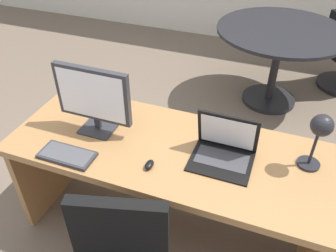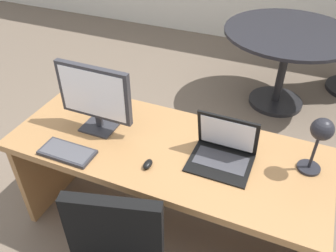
{
  "view_description": "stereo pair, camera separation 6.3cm",
  "coord_description": "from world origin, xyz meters",
  "px_view_note": "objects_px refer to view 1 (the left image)",
  "views": [
    {
      "loc": [
        0.54,
        -1.4,
        2.04
      ],
      "look_at": [
        0.0,
        0.04,
        0.87
      ],
      "focal_mm": 37.32,
      "sensor_mm": 36.0,
      "label": 1
    },
    {
      "loc": [
        0.6,
        -1.38,
        2.04
      ],
      "look_at": [
        0.0,
        0.04,
        0.87
      ],
      "focal_mm": 37.32,
      "sensor_mm": 36.0,
      "label": 2
    }
  ],
  "objects_px": {
    "mouse": "(149,165)",
    "desk_lamp": "(320,132)",
    "laptop": "(225,145)",
    "keyboard": "(67,155)",
    "monitor": "(93,97)",
    "meeting_table": "(279,48)",
    "desk": "(168,166)"
  },
  "relations": [
    {
      "from": "desk",
      "to": "desk_lamp",
      "type": "bearing_deg",
      "value": 4.35
    },
    {
      "from": "meeting_table",
      "to": "desk_lamp",
      "type": "bearing_deg",
      "value": -79.71
    },
    {
      "from": "keyboard",
      "to": "desk_lamp",
      "type": "bearing_deg",
      "value": 16.71
    },
    {
      "from": "monitor",
      "to": "mouse",
      "type": "relative_size",
      "value": 6.03
    },
    {
      "from": "desk",
      "to": "meeting_table",
      "type": "xyz_separation_m",
      "value": [
        0.44,
        1.85,
        0.05
      ]
    },
    {
      "from": "laptop",
      "to": "mouse",
      "type": "distance_m",
      "value": 0.42
    },
    {
      "from": "laptop",
      "to": "mouse",
      "type": "xyz_separation_m",
      "value": [
        -0.35,
        -0.23,
        -0.06
      ]
    },
    {
      "from": "mouse",
      "to": "desk_lamp",
      "type": "bearing_deg",
      "value": 20.2
    },
    {
      "from": "desk",
      "to": "laptop",
      "type": "xyz_separation_m",
      "value": [
        0.32,
        -0.0,
        0.27
      ]
    },
    {
      "from": "monitor",
      "to": "mouse",
      "type": "height_order",
      "value": "monitor"
    },
    {
      "from": "mouse",
      "to": "desk_lamp",
      "type": "height_order",
      "value": "desk_lamp"
    },
    {
      "from": "monitor",
      "to": "desk_lamp",
      "type": "height_order",
      "value": "monitor"
    },
    {
      "from": "keyboard",
      "to": "mouse",
      "type": "relative_size",
      "value": 4.07
    },
    {
      "from": "monitor",
      "to": "desk_lamp",
      "type": "xyz_separation_m",
      "value": [
        1.2,
        0.1,
        0.01
      ]
    },
    {
      "from": "meeting_table",
      "to": "laptop",
      "type": "bearing_deg",
      "value": -93.57
    },
    {
      "from": "monitor",
      "to": "laptop",
      "type": "bearing_deg",
      "value": 3.2
    },
    {
      "from": "monitor",
      "to": "meeting_table",
      "type": "relative_size",
      "value": 0.37
    },
    {
      "from": "keyboard",
      "to": "mouse",
      "type": "xyz_separation_m",
      "value": [
        0.45,
        0.08,
        0.01
      ]
    },
    {
      "from": "keyboard",
      "to": "desk_lamp",
      "type": "xyz_separation_m",
      "value": [
        1.24,
        0.37,
        0.23
      ]
    },
    {
      "from": "laptop",
      "to": "keyboard",
      "type": "distance_m",
      "value": 0.86
    },
    {
      "from": "keyboard",
      "to": "desk_lamp",
      "type": "distance_m",
      "value": 1.32
    },
    {
      "from": "laptop",
      "to": "keyboard",
      "type": "xyz_separation_m",
      "value": [
        -0.8,
        -0.31,
        -0.07
      ]
    },
    {
      "from": "monitor",
      "to": "laptop",
      "type": "distance_m",
      "value": 0.78
    },
    {
      "from": "desk_lamp",
      "to": "meeting_table",
      "type": "height_order",
      "value": "desk_lamp"
    },
    {
      "from": "keyboard",
      "to": "mouse",
      "type": "height_order",
      "value": "mouse"
    },
    {
      "from": "desk",
      "to": "monitor",
      "type": "xyz_separation_m",
      "value": [
        -0.44,
        -0.05,
        0.43
      ]
    },
    {
      "from": "mouse",
      "to": "laptop",
      "type": "bearing_deg",
      "value": 33.43
    },
    {
      "from": "mouse",
      "to": "meeting_table",
      "type": "bearing_deg",
      "value": 77.47
    },
    {
      "from": "laptop",
      "to": "meeting_table",
      "type": "height_order",
      "value": "laptop"
    },
    {
      "from": "monitor",
      "to": "desk",
      "type": "bearing_deg",
      "value": 5.91
    },
    {
      "from": "keyboard",
      "to": "desk",
      "type": "bearing_deg",
      "value": 33.46
    },
    {
      "from": "monitor",
      "to": "keyboard",
      "type": "distance_m",
      "value": 0.35
    }
  ]
}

